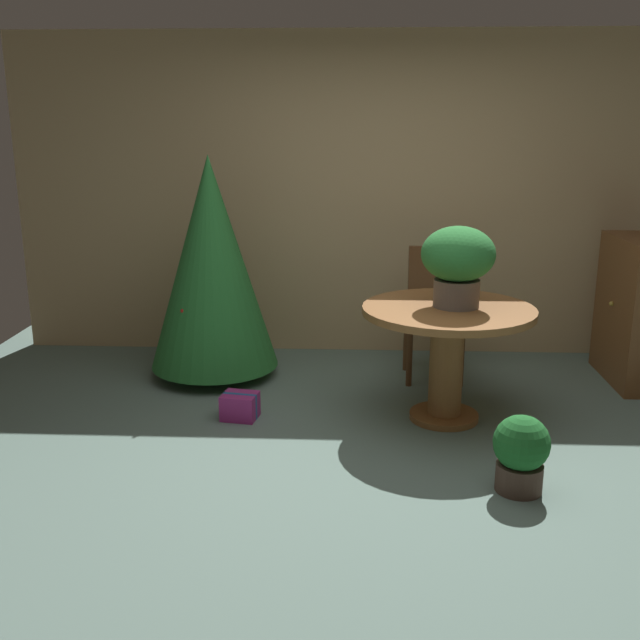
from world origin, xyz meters
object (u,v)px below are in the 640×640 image
object	(u,v)px
round_dining_table	(447,338)
potted_plant	(521,452)
flower_vase	(458,260)
wooden_chair_far	(434,305)
gift_box_purple	(240,406)
holiday_tree	(212,263)

from	to	relation	value
round_dining_table	potted_plant	xyz separation A→B (m)	(0.28, -0.97, -0.34)
round_dining_table	flower_vase	world-z (taller)	flower_vase
wooden_chair_far	flower_vase	bearing A→B (deg)	-86.94
gift_box_purple	flower_vase	bearing A→B (deg)	3.04
gift_box_purple	potted_plant	world-z (taller)	potted_plant
flower_vase	gift_box_purple	bearing A→B (deg)	-176.96
round_dining_table	potted_plant	world-z (taller)	round_dining_table
round_dining_table	potted_plant	size ratio (longest dim) A/B	2.61
round_dining_table	gift_box_purple	distance (m)	1.43
holiday_tree	gift_box_purple	world-z (taller)	holiday_tree
round_dining_table	wooden_chair_far	xyz separation A→B (m)	(0.00, 0.88, -0.00)
round_dining_table	gift_box_purple	size ratio (longest dim) A/B	4.32
gift_box_purple	round_dining_table	bearing A→B (deg)	2.44
round_dining_table	wooden_chair_far	distance (m)	0.88
round_dining_table	flower_vase	xyz separation A→B (m)	(0.05, 0.02, 0.50)
flower_vase	potted_plant	bearing A→B (deg)	-76.47
wooden_chair_far	potted_plant	size ratio (longest dim) A/B	2.34
flower_vase	holiday_tree	bearing A→B (deg)	155.64
round_dining_table	wooden_chair_far	world-z (taller)	wooden_chair_far
holiday_tree	potted_plant	xyz separation A→B (m)	(1.95, -1.77, -0.66)
wooden_chair_far	gift_box_purple	size ratio (longest dim) A/B	3.88
holiday_tree	potted_plant	world-z (taller)	holiday_tree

